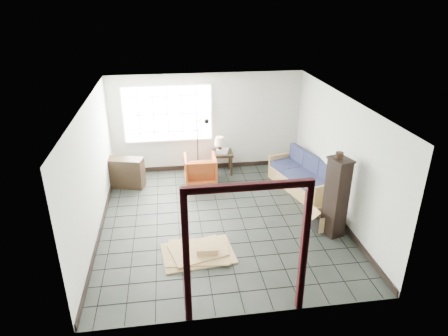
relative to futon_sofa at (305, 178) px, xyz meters
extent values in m
plane|color=black|center=(-2.21, -1.11, -0.32)|extent=(5.50, 5.50, 0.00)
cube|color=#AEB3AB|center=(-2.21, 1.64, 0.98)|extent=(5.00, 0.02, 2.60)
cube|color=#AEB3AB|center=(-2.21, -3.86, 0.98)|extent=(5.00, 0.02, 2.60)
cube|color=#AEB3AB|center=(-4.71, -1.11, 0.98)|extent=(0.02, 5.50, 2.60)
cube|color=#AEB3AB|center=(0.29, -1.11, 0.98)|extent=(0.02, 5.50, 2.60)
cube|color=white|center=(-2.21, -1.11, 2.28)|extent=(5.00, 5.50, 0.02)
cube|color=black|center=(-2.21, 1.62, -0.26)|extent=(4.95, 0.03, 0.12)
cube|color=black|center=(-4.69, -1.11, -0.26)|extent=(0.03, 5.45, 0.12)
cube|color=black|center=(0.27, -1.11, -0.26)|extent=(0.03, 5.45, 0.12)
cube|color=silver|center=(-3.21, 1.60, 1.28)|extent=(2.32, 0.06, 1.52)
cube|color=white|center=(-3.21, 1.56, 1.28)|extent=(2.20, 0.02, 1.40)
cube|color=black|center=(-3.06, -3.81, 0.73)|extent=(0.10, 0.08, 2.10)
cube|color=black|center=(-1.36, -3.81, 0.73)|extent=(0.10, 0.08, 2.10)
cube|color=black|center=(-2.21, -3.81, 1.83)|extent=(1.80, 0.08, 0.10)
cube|color=olive|center=(-0.06, -0.02, -0.15)|extent=(1.24, 2.02, 0.34)
cube|color=olive|center=(0.21, -0.95, -0.02)|extent=(0.74, 0.26, 0.60)
cube|color=olive|center=(-0.33, 0.91, -0.02)|extent=(0.74, 0.26, 0.60)
cube|color=olive|center=(0.27, 0.08, 0.20)|extent=(0.59, 1.83, 0.66)
cube|color=#161B38|center=(0.09, -0.62, 0.09)|extent=(0.82, 0.77, 0.15)
cube|color=#161B38|center=(0.36, -0.54, 0.32)|extent=(0.29, 0.61, 0.49)
cube|color=#161B38|center=(-0.08, -0.02, 0.09)|extent=(0.82, 0.77, 0.15)
cube|color=#161B38|center=(0.18, 0.05, 0.32)|extent=(0.29, 0.61, 0.49)
cube|color=#161B38|center=(-0.25, 0.57, 0.09)|extent=(0.82, 0.77, 0.15)
cube|color=#161B38|center=(0.01, 0.65, 0.32)|extent=(0.29, 0.61, 0.49)
imported|color=maroon|center=(-2.48, 0.77, 0.08)|extent=(0.78, 0.74, 0.80)
cube|color=black|center=(-1.84, 1.29, 0.24)|extent=(0.56, 0.56, 0.06)
cube|color=black|center=(-2.06, 1.09, -0.05)|extent=(0.06, 0.06, 0.54)
cube|color=black|center=(-1.63, 1.07, -0.05)|extent=(0.06, 0.06, 0.54)
cube|color=black|center=(-2.05, 1.51, -0.05)|extent=(0.06, 0.06, 0.54)
cube|color=black|center=(-1.62, 1.50, -0.05)|extent=(0.06, 0.06, 0.54)
cylinder|color=black|center=(-1.92, 1.26, 0.35)|extent=(0.13, 0.13, 0.15)
cylinder|color=black|center=(-1.92, 1.26, 0.48)|extent=(0.03, 0.03, 0.11)
cone|color=beige|center=(-1.92, 1.26, 0.60)|extent=(0.34, 0.34, 0.22)
cube|color=silver|center=(-1.84, 1.25, 0.32)|extent=(0.35, 0.31, 0.10)
cylinder|color=black|center=(-1.98, 1.30, 0.32)|extent=(0.04, 0.07, 0.06)
cylinder|color=black|center=(-2.49, 1.29, -0.31)|extent=(0.31, 0.31, 0.03)
cylinder|color=black|center=(-2.49, 1.29, 0.43)|extent=(0.03, 0.03, 1.47)
cylinder|color=black|center=(-2.37, 1.28, 1.20)|extent=(0.24, 0.10, 0.13)
sphere|color=black|center=(-2.25, 1.28, 1.14)|extent=(0.17, 0.17, 0.13)
cube|color=black|center=(-4.36, 0.81, 0.05)|extent=(1.03, 0.60, 0.75)
cube|color=black|center=(-4.36, 0.81, 0.07)|extent=(0.95, 0.53, 0.03)
cube|color=black|center=(-0.06, -1.92, 0.49)|extent=(0.40, 0.47, 1.61)
cube|color=black|center=(-0.06, -1.92, 1.29)|extent=(0.45, 0.52, 0.04)
cylinder|color=black|center=(-0.08, -1.88, 1.37)|extent=(0.19, 0.19, 0.11)
cube|color=olive|center=(-0.11, -1.67, -0.31)|extent=(0.56, 0.47, 0.02)
cube|color=black|center=(-0.36, -1.71, -0.15)|extent=(0.07, 0.41, 0.35)
cube|color=olive|center=(0.14, -1.64, -0.15)|extent=(0.07, 0.41, 0.35)
cube|color=olive|center=(-0.08, -1.88, -0.15)|extent=(0.51, 0.09, 0.35)
cube|color=olive|center=(-0.14, -1.47, -0.15)|extent=(0.51, 0.09, 0.35)
cube|color=olive|center=(-0.44, -1.72, 0.09)|extent=(0.25, 0.43, 0.14)
cube|color=olive|center=(0.21, -1.63, 0.09)|extent=(0.25, 0.43, 0.14)
cube|color=olive|center=(-2.80, -2.24, -0.31)|extent=(1.39, 1.06, 0.03)
cube|color=olive|center=(-2.80, -2.24, -0.28)|extent=(1.21, 0.94, 0.03)
cube|color=olive|center=(-2.80, -2.24, -0.25)|extent=(1.13, 0.94, 0.03)
cube|color=olive|center=(-2.63, -2.28, -0.18)|extent=(0.40, 0.32, 0.11)
camera|label=1|loc=(-3.19, -8.37, 4.19)|focal=32.00mm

